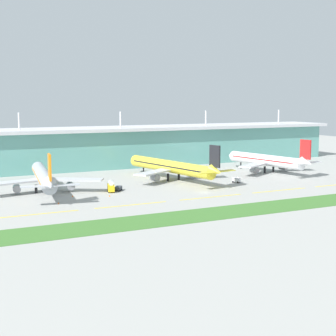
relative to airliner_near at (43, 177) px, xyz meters
name	(u,v)px	position (x,y,z in m)	size (l,w,h in m)	color
ground_plane	(204,192)	(58.92, -30.55, -6.45)	(600.00, 600.00, 0.00)	#9E9E99
terminal_building	(117,146)	(58.92, 66.48, 5.07)	(288.00, 34.00, 31.64)	#5B9E93
airliner_near	(43,177)	(0.00, 0.00, 0.00)	(48.18, 68.48, 18.90)	#ADB2BC
airliner_middle	(172,167)	(62.46, 5.28, 0.00)	(48.17, 70.92, 18.90)	yellow
airliner_far	(267,160)	(119.84, 6.24, -0.01)	(48.32, 60.07, 18.90)	white
taxiway_stripe_west	(38,214)	(-12.08, -40.92, -6.43)	(28.00, 0.70, 0.04)	yellow
taxiway_stripe_mid_west	(131,205)	(21.92, -40.92, -6.43)	(28.00, 0.70, 0.04)	yellow
taxiway_stripe_centre	(211,197)	(55.92, -40.92, -6.43)	(28.00, 0.70, 0.04)	yellow
taxiway_stripe_mid_east	(279,190)	(89.92, -40.92, -6.43)	(28.00, 0.70, 0.04)	yellow
grass_verge	(257,208)	(58.92, -66.97, -6.40)	(300.00, 18.00, 0.10)	#3D702D
fuel_truck	(111,186)	(25.18, -11.63, -4.19)	(4.58, 7.64, 4.95)	gold
pushback_tug	(118,188)	(29.05, -10.30, -5.35)	(4.44, 4.99, 1.85)	#333842
baggage_cart	(236,180)	(85.46, -15.42, -5.19)	(3.32, 4.02, 2.48)	silver
safety_cone_left_wingtip	(58,203)	(-1.31, -27.10, -6.10)	(0.56, 0.56, 0.70)	orange
safety_cone_nose_front	(73,196)	(7.58, -15.64, -6.10)	(0.56, 0.56, 0.70)	orange
safety_cone_right_wingtip	(110,196)	(20.82, -21.38, -6.10)	(0.56, 0.56, 0.70)	orange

